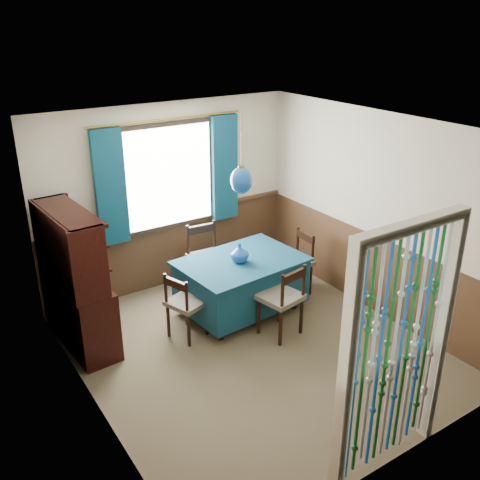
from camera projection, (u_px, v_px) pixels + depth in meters
floor at (253, 349)px, 6.06m from camera, size 4.00×4.00×0.00m
ceiling at (256, 128)px, 5.08m from camera, size 4.00×4.00×0.00m
wall_back at (169, 197)px, 7.11m from camera, size 3.60×0.00×3.60m
wall_front at (405, 338)px, 4.04m from camera, size 3.60×0.00×3.60m
wall_left at (85, 294)px, 4.66m from camera, size 0.00×4.00×4.00m
wall_right at (376, 215)px, 6.49m from camera, size 0.00×4.00×4.00m
wainscot_back at (172, 249)px, 7.39m from camera, size 3.60×0.00×3.60m
wainscot_front at (393, 415)px, 4.34m from camera, size 3.60×0.00×3.60m
wainscot_left at (96, 365)px, 4.96m from camera, size 0.00×4.00×4.00m
wainscot_right at (369, 271)px, 6.77m from camera, size 0.00×4.00×4.00m
window at (169, 177)px, 6.95m from camera, size 1.32×0.12×1.42m
doorway at (396, 356)px, 4.16m from camera, size 1.16×0.12×2.18m
dining_table at (241, 282)px, 6.68m from camera, size 1.57×1.15×0.72m
chair_near at (282, 298)px, 6.16m from camera, size 0.52×0.50×0.90m
chair_far at (207, 258)px, 7.13m from camera, size 0.50×0.48×0.95m
chair_left at (185, 303)px, 6.13m from camera, size 0.50×0.51×0.82m
chair_right at (296, 261)px, 7.15m from camera, size 0.43×0.45×0.86m
sideboard at (77, 299)px, 5.97m from camera, size 0.51×1.26×1.61m
pendant_lamp at (241, 180)px, 6.16m from camera, size 0.26×0.26×0.92m
vase_table at (240, 254)px, 6.47m from camera, size 0.24×0.24×0.21m
bowl_shelf at (86, 262)px, 5.55m from camera, size 0.27×0.27×0.06m
vase_sideboard at (72, 263)px, 6.06m from camera, size 0.20×0.20×0.19m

